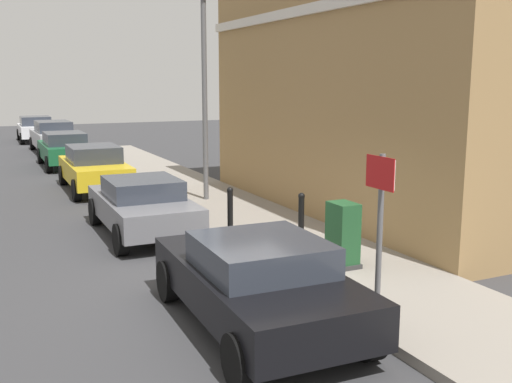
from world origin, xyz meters
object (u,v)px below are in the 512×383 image
(bollard_far_kerb, at_px, (230,209))
(street_sign, at_px, (380,212))
(utility_cabinet, at_px, (343,237))
(car_yellow, at_px, (94,168))
(bollard_near_cabinet, at_px, (301,216))
(car_white, at_px, (36,128))
(car_black, at_px, (257,280))
(car_green, at_px, (64,149))
(lamppost, at_px, (204,84))
(car_silver, at_px, (53,136))
(car_grey, at_px, (143,205))

(bollard_far_kerb, distance_m, street_sign, 5.18)
(utility_cabinet, distance_m, street_sign, 2.60)
(car_yellow, relative_size, bollard_near_cabinet, 3.99)
(car_white, bearing_deg, bollard_far_kerb, -175.36)
(car_black, relative_size, bollard_far_kerb, 3.95)
(car_green, xyz_separation_m, car_white, (-0.03, 11.21, 0.01))
(bollard_far_kerb, xyz_separation_m, lamppost, (0.92, 3.91, 2.60))
(car_green, bearing_deg, bollard_far_kerb, -173.08)
(bollard_near_cabinet, relative_size, lamppost, 0.18)
(car_silver, relative_size, bollard_near_cabinet, 4.22)
(car_green, bearing_deg, bollard_near_cabinet, -169.59)
(car_green, relative_size, lamppost, 0.70)
(car_silver, height_order, lamppost, lamppost)
(car_silver, relative_size, bollard_far_kerb, 4.22)
(car_white, xyz_separation_m, bollard_far_kerb, (1.61, -24.43, -0.04))
(car_black, height_order, street_sign, street_sign)
(car_black, height_order, bollard_far_kerb, car_black)
(car_black, bearing_deg, lamppost, -14.29)
(bollard_near_cabinet, bearing_deg, utility_cabinet, -93.46)
(car_green, distance_m, car_silver, 5.31)
(car_yellow, bearing_deg, car_black, -179.14)
(bollard_far_kerb, bearing_deg, car_silver, 94.20)
(car_grey, distance_m, car_yellow, 6.03)
(car_grey, xyz_separation_m, car_silver, (0.18, 17.16, 0.11))
(car_green, bearing_deg, car_black, -179.41)
(car_grey, relative_size, bollard_far_kerb, 3.77)
(car_green, relative_size, bollard_far_kerb, 3.85)
(car_green, distance_m, bollard_near_cabinet, 14.67)
(bollard_near_cabinet, xyz_separation_m, bollard_far_kerb, (-1.04, 1.21, 0.00))
(car_green, distance_m, car_white, 11.21)
(utility_cabinet, xyz_separation_m, bollard_far_kerb, (-0.94, 2.87, 0.02))
(car_grey, distance_m, utility_cabinet, 4.91)
(car_green, height_order, street_sign, street_sign)
(bollard_near_cabinet, xyz_separation_m, street_sign, (-1.01, -3.88, 0.96))
(bollard_far_kerb, distance_m, lamppost, 4.78)
(car_yellow, xyz_separation_m, bollard_near_cabinet, (2.52, -8.61, -0.03))
(car_yellow, bearing_deg, lamppost, -144.82)
(utility_cabinet, bearing_deg, bollard_near_cabinet, 86.54)
(car_yellow, bearing_deg, street_sign, -172.47)
(car_grey, distance_m, lamppost, 4.40)
(bollard_far_kerb, bearing_deg, car_black, -108.29)
(car_white, bearing_deg, utility_cabinet, -173.79)
(car_black, distance_m, bollard_near_cabinet, 3.98)
(car_grey, bearing_deg, car_yellow, -0.06)
(utility_cabinet, height_order, bollard_far_kerb, utility_cabinet)
(car_grey, relative_size, utility_cabinet, 3.41)
(car_black, xyz_separation_m, car_yellow, (-0.05, 11.73, 0.04))
(car_grey, bearing_deg, car_silver, -0.10)
(car_yellow, height_order, bollard_far_kerb, car_yellow)
(utility_cabinet, relative_size, street_sign, 0.50)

